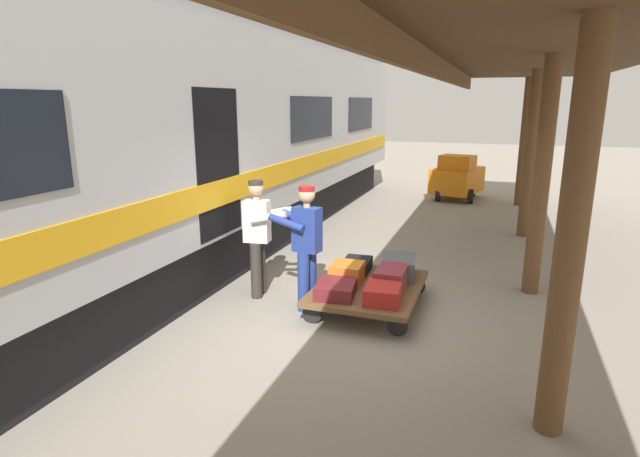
{
  "coord_description": "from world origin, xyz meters",
  "views": [
    {
      "loc": [
        -1.48,
        6.04,
        2.78
      ],
      "look_at": [
        0.68,
        -0.05,
        1.15
      ],
      "focal_mm": 28.42,
      "sensor_mm": 36.0,
      "label": 1
    }
  ],
  "objects_px": {
    "porter_in_overalls": "(306,243)",
    "suitcase_burgundy_valise": "(391,278)",
    "suitcase_orange_carryall": "(347,273)",
    "suitcase_maroon_trunk": "(336,289)",
    "train_car": "(128,152)",
    "porter_by_door": "(259,234)",
    "luggage_cart": "(368,288)",
    "suitcase_black_hardshell": "(356,266)",
    "baggage_tug": "(457,178)",
    "suitcase_red_plastic": "(383,293)",
    "suitcase_slate_roller": "(398,267)"
  },
  "relations": [
    {
      "from": "suitcase_slate_roller",
      "to": "suitcase_maroon_trunk",
      "type": "height_order",
      "value": "suitcase_slate_roller"
    },
    {
      "from": "suitcase_orange_carryall",
      "to": "porter_in_overalls",
      "type": "relative_size",
      "value": 0.27
    },
    {
      "from": "suitcase_black_hardshell",
      "to": "porter_by_door",
      "type": "distance_m",
      "value": 1.51
    },
    {
      "from": "suitcase_black_hardshell",
      "to": "porter_in_overalls",
      "type": "bearing_deg",
      "value": 58.14
    },
    {
      "from": "suitcase_maroon_trunk",
      "to": "porter_by_door",
      "type": "bearing_deg",
      "value": -17.97
    },
    {
      "from": "porter_in_overalls",
      "to": "porter_by_door",
      "type": "relative_size",
      "value": 1.0
    },
    {
      "from": "suitcase_black_hardshell",
      "to": "train_car",
      "type": "bearing_deg",
      "value": 14.77
    },
    {
      "from": "suitcase_orange_carryall",
      "to": "luggage_cart",
      "type": "bearing_deg",
      "value": 180.0
    },
    {
      "from": "porter_by_door",
      "to": "suitcase_red_plastic",
      "type": "bearing_deg",
      "value": 167.62
    },
    {
      "from": "luggage_cart",
      "to": "porter_by_door",
      "type": "distance_m",
      "value": 1.74
    },
    {
      "from": "suitcase_maroon_trunk",
      "to": "porter_by_door",
      "type": "relative_size",
      "value": 0.35
    },
    {
      "from": "suitcase_orange_carryall",
      "to": "baggage_tug",
      "type": "relative_size",
      "value": 0.24
    },
    {
      "from": "suitcase_black_hardshell",
      "to": "suitcase_red_plastic",
      "type": "relative_size",
      "value": 1.02
    },
    {
      "from": "suitcase_orange_carryall",
      "to": "suitcase_maroon_trunk",
      "type": "height_order",
      "value": "suitcase_orange_carryall"
    },
    {
      "from": "baggage_tug",
      "to": "suitcase_black_hardshell",
      "type": "bearing_deg",
      "value": 84.74
    },
    {
      "from": "suitcase_burgundy_valise",
      "to": "baggage_tug",
      "type": "relative_size",
      "value": 0.3
    },
    {
      "from": "suitcase_black_hardshell",
      "to": "suitcase_red_plastic",
      "type": "height_order",
      "value": "suitcase_red_plastic"
    },
    {
      "from": "suitcase_black_hardshell",
      "to": "baggage_tug",
      "type": "relative_size",
      "value": 0.29
    },
    {
      "from": "train_car",
      "to": "porter_in_overalls",
      "type": "xyz_separation_m",
      "value": [
        -2.74,
        -0.06,
        -1.14
      ]
    },
    {
      "from": "suitcase_black_hardshell",
      "to": "porter_by_door",
      "type": "bearing_deg",
      "value": 24.01
    },
    {
      "from": "porter_by_door",
      "to": "porter_in_overalls",
      "type": "bearing_deg",
      "value": 165.0
    },
    {
      "from": "porter_in_overalls",
      "to": "suitcase_maroon_trunk",
      "type": "bearing_deg",
      "value": 157.4
    },
    {
      "from": "baggage_tug",
      "to": "porter_by_door",
      "type": "bearing_deg",
      "value": 76.77
    },
    {
      "from": "luggage_cart",
      "to": "suitcase_black_hardshell",
      "type": "bearing_deg",
      "value": -58.21
    },
    {
      "from": "suitcase_burgundy_valise",
      "to": "suitcase_red_plastic",
      "type": "bearing_deg",
      "value": 90.0
    },
    {
      "from": "suitcase_slate_roller",
      "to": "suitcase_black_hardshell",
      "type": "xyz_separation_m",
      "value": [
        0.62,
        0.0,
        -0.05
      ]
    },
    {
      "from": "suitcase_burgundy_valise",
      "to": "suitcase_maroon_trunk",
      "type": "distance_m",
      "value": 0.8
    },
    {
      "from": "luggage_cart",
      "to": "suitcase_maroon_trunk",
      "type": "height_order",
      "value": "suitcase_maroon_trunk"
    },
    {
      "from": "porter_in_overalls",
      "to": "suitcase_burgundy_valise",
      "type": "bearing_deg",
      "value": -165.19
    },
    {
      "from": "suitcase_slate_roller",
      "to": "suitcase_orange_carryall",
      "type": "distance_m",
      "value": 0.8
    },
    {
      "from": "suitcase_orange_carryall",
      "to": "porter_by_door",
      "type": "distance_m",
      "value": 1.38
    },
    {
      "from": "suitcase_orange_carryall",
      "to": "porter_by_door",
      "type": "relative_size",
      "value": 0.27
    },
    {
      "from": "porter_by_door",
      "to": "train_car",
      "type": "bearing_deg",
      "value": 8.03
    },
    {
      "from": "train_car",
      "to": "baggage_tug",
      "type": "distance_m",
      "value": 9.95
    },
    {
      "from": "porter_by_door",
      "to": "baggage_tug",
      "type": "xyz_separation_m",
      "value": [
        -2.05,
        -8.73,
        -0.3
      ]
    },
    {
      "from": "suitcase_slate_roller",
      "to": "porter_in_overalls",
      "type": "height_order",
      "value": "porter_in_overalls"
    },
    {
      "from": "train_car",
      "to": "porter_by_door",
      "type": "relative_size",
      "value": 12.43
    },
    {
      "from": "train_car",
      "to": "suitcase_black_hardshell",
      "type": "distance_m",
      "value": 3.73
    },
    {
      "from": "suitcase_maroon_trunk",
      "to": "luggage_cart",
      "type": "bearing_deg",
      "value": -121.79
    },
    {
      "from": "suitcase_red_plastic",
      "to": "porter_in_overalls",
      "type": "height_order",
      "value": "porter_in_overalls"
    },
    {
      "from": "luggage_cart",
      "to": "porter_in_overalls",
      "type": "bearing_deg",
      "value": 20.12
    },
    {
      "from": "suitcase_slate_roller",
      "to": "suitcase_orange_carryall",
      "type": "bearing_deg",
      "value": 38.89
    },
    {
      "from": "suitcase_burgundy_valise",
      "to": "suitcase_black_hardshell",
      "type": "bearing_deg",
      "value": -38.89
    },
    {
      "from": "train_car",
      "to": "luggage_cart",
      "type": "xyz_separation_m",
      "value": [
        -3.54,
        -0.35,
        -1.78
      ]
    },
    {
      "from": "luggage_cart",
      "to": "suitcase_slate_roller",
      "type": "distance_m",
      "value": 0.62
    },
    {
      "from": "suitcase_slate_roller",
      "to": "suitcase_maroon_trunk",
      "type": "relative_size",
      "value": 1.07
    },
    {
      "from": "train_car",
      "to": "porter_in_overalls",
      "type": "bearing_deg",
      "value": -178.83
    },
    {
      "from": "suitcase_burgundy_valise",
      "to": "suitcase_maroon_trunk",
      "type": "xyz_separation_m",
      "value": [
        0.62,
        0.5,
        -0.05
      ]
    },
    {
      "from": "suitcase_maroon_trunk",
      "to": "suitcase_red_plastic",
      "type": "relative_size",
      "value": 1.07
    },
    {
      "from": "porter_in_overalls",
      "to": "baggage_tug",
      "type": "bearing_deg",
      "value": -97.93
    }
  ]
}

